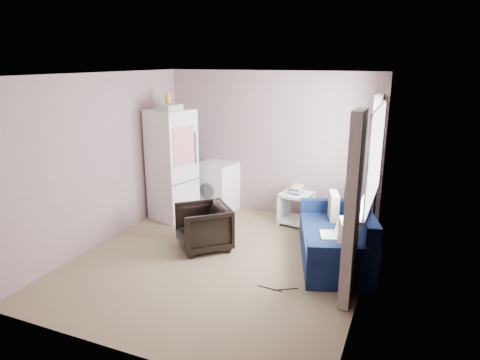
{
  "coord_description": "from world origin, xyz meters",
  "views": [
    {
      "loc": [
        2.34,
        -4.86,
        2.68
      ],
      "look_at": [
        0.05,
        0.6,
        1.0
      ],
      "focal_mm": 32.0,
      "sensor_mm": 36.0,
      "label": 1
    }
  ],
  "objects_px": {
    "armchair": "(204,225)",
    "fridge": "(172,164)",
    "side_table": "(296,206)",
    "sofa": "(338,239)",
    "washing_machine": "(217,186)"
  },
  "relations": [
    {
      "from": "side_table",
      "to": "washing_machine",
      "type": "bearing_deg",
      "value": 176.04
    },
    {
      "from": "fridge",
      "to": "armchair",
      "type": "bearing_deg",
      "value": -25.84
    },
    {
      "from": "washing_machine",
      "to": "sofa",
      "type": "xyz_separation_m",
      "value": [
        2.41,
        -1.2,
        -0.16
      ]
    },
    {
      "from": "side_table",
      "to": "sofa",
      "type": "bearing_deg",
      "value": -50.83
    },
    {
      "from": "armchair",
      "to": "sofa",
      "type": "height_order",
      "value": "sofa"
    },
    {
      "from": "armchair",
      "to": "fridge",
      "type": "xyz_separation_m",
      "value": [
        -1.08,
        0.95,
        0.59
      ]
    },
    {
      "from": "side_table",
      "to": "fridge",
      "type": "bearing_deg",
      "value": -165.88
    },
    {
      "from": "fridge",
      "to": "side_table",
      "type": "bearing_deg",
      "value": 29.72
    },
    {
      "from": "armchair",
      "to": "washing_machine",
      "type": "relative_size",
      "value": 0.81
    },
    {
      "from": "armchair",
      "to": "side_table",
      "type": "height_order",
      "value": "armchair"
    },
    {
      "from": "sofa",
      "to": "fridge",
      "type": "bearing_deg",
      "value": 151.56
    },
    {
      "from": "sofa",
      "to": "washing_machine",
      "type": "bearing_deg",
      "value": 136.17
    },
    {
      "from": "fridge",
      "to": "sofa",
      "type": "xyz_separation_m",
      "value": [
        2.95,
        -0.57,
        -0.65
      ]
    },
    {
      "from": "armchair",
      "to": "washing_machine",
      "type": "xyz_separation_m",
      "value": [
        -0.54,
        1.58,
        0.1
      ]
    },
    {
      "from": "armchair",
      "to": "fridge",
      "type": "distance_m",
      "value": 1.56
    }
  ]
}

